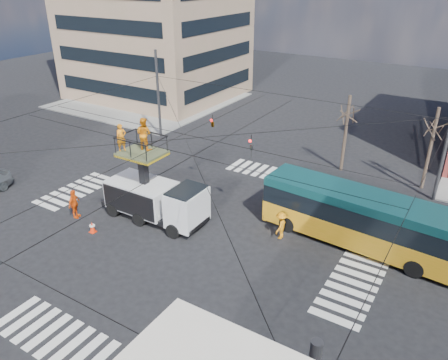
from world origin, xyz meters
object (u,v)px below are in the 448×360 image
Objects in this scene: utility_truck at (155,190)px; flagger at (281,225)px; worker_ground at (74,204)px; traffic_cone at (92,227)px; city_bus at (361,218)px.

utility_truck is 7.97m from flagger.
worker_ground is at bearing -150.80° from utility_truck.
flagger is (12.10, 4.71, -0.12)m from worker_ground.
traffic_cone is at bearing -125.73° from worker_ground.
city_bus is 16.45× the size of traffic_cone.
utility_truck is 4.16× the size of flagger.
utility_truck is 3.64× the size of worker_ground.
worker_ground is (-4.53, -2.57, -1.11)m from utility_truck.
city_bus is at bearing -87.04° from worker_ground.
utility_truck is 4.33m from traffic_cone.
worker_ground reaches higher than traffic_cone.
city_bus is at bearing 111.80° from flagger.
flagger is (-4.05, -1.75, -0.88)m from city_bus.
worker_ground is (-16.15, -6.46, -0.76)m from city_bus.
flagger is at bearing 28.63° from traffic_cone.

